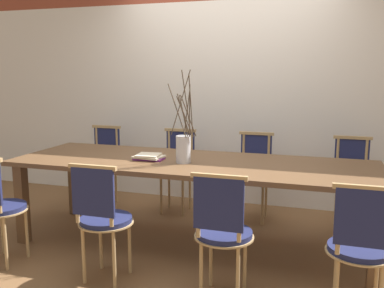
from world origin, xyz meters
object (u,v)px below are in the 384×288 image
object	(u,v)px
chair_near_center	(223,229)
book_stack	(149,157)
dining_table	(192,170)
chair_far_center	(254,172)
vase_centerpiece	(184,147)

from	to	relation	value
chair_near_center	book_stack	size ratio (longest dim) A/B	3.40
chair_near_center	dining_table	bearing A→B (deg)	119.60
chair_far_center	book_stack	world-z (taller)	chair_far_center
dining_table	chair_near_center	size ratio (longest dim) A/B	3.48
book_stack	dining_table	bearing A→B (deg)	8.45
dining_table	chair_near_center	world-z (taller)	chair_near_center
vase_centerpiece	book_stack	distance (m)	0.36
book_stack	vase_centerpiece	bearing A→B (deg)	-5.31
dining_table	chair_far_center	bearing A→B (deg)	64.40
vase_centerpiece	book_stack	world-z (taller)	vase_centerpiece
vase_centerpiece	dining_table	bearing A→B (deg)	61.54
vase_centerpiece	book_stack	xyz separation A→B (m)	(-0.33, 0.03, -0.12)
dining_table	vase_centerpiece	bearing A→B (deg)	-118.46
dining_table	chair_far_center	world-z (taller)	chair_far_center
chair_near_center	book_stack	bearing A→B (deg)	137.57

